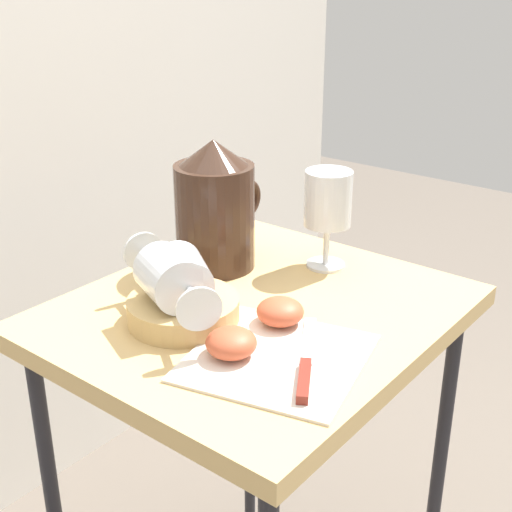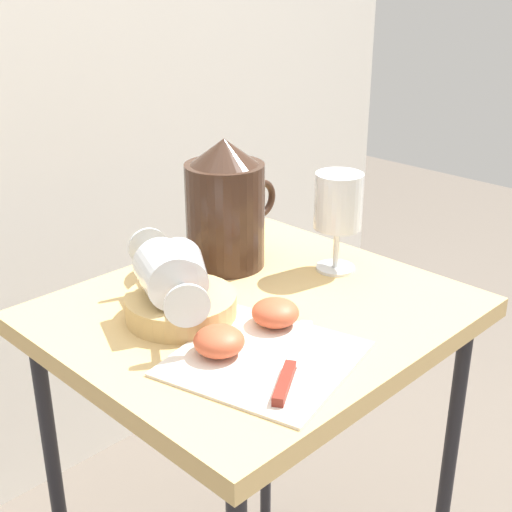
# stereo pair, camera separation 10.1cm
# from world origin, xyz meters

# --- Properties ---
(curtain_drape) EXTENTS (2.40, 0.03, 1.94)m
(curtain_drape) POSITION_xyz_m (0.00, 0.69, 0.97)
(curtain_drape) COLOR silver
(curtain_drape) RESTS_ON ground_plane
(table) EXTENTS (0.57, 0.51, 0.71)m
(table) POSITION_xyz_m (0.00, 0.00, 0.64)
(table) COLOR tan
(table) RESTS_ON ground_plane
(linen_napkin) EXTENTS (0.26, 0.26, 0.00)m
(linen_napkin) POSITION_xyz_m (-0.10, -0.11, 0.71)
(linen_napkin) COLOR silver
(linen_napkin) RESTS_ON table
(basket_tray) EXTENTS (0.16, 0.16, 0.03)m
(basket_tray) POSITION_xyz_m (-0.10, 0.05, 0.73)
(basket_tray) COLOR tan
(basket_tray) RESTS_ON table
(pitcher) EXTENTS (0.18, 0.13, 0.21)m
(pitcher) POSITION_xyz_m (0.07, 0.14, 0.80)
(pitcher) COLOR #382319
(pitcher) RESTS_ON table
(wine_glass_upright) EXTENTS (0.08, 0.08, 0.16)m
(wine_glass_upright) POSITION_xyz_m (0.19, 0.00, 0.82)
(wine_glass_upright) COLOR silver
(wine_glass_upright) RESTS_ON table
(wine_glass_tipped_near) EXTENTS (0.12, 0.16, 0.08)m
(wine_glass_tipped_near) POSITION_xyz_m (-0.12, 0.06, 0.78)
(wine_glass_tipped_near) COLOR silver
(wine_glass_tipped_near) RESTS_ON basket_tray
(wine_glass_tipped_far) EXTENTS (0.14, 0.16, 0.07)m
(wine_glass_tipped_far) POSITION_xyz_m (-0.10, 0.05, 0.78)
(wine_glass_tipped_far) COLOR silver
(wine_glass_tipped_far) RESTS_ON basket_tray
(apple_half_left) EXTENTS (0.07, 0.07, 0.04)m
(apple_half_left) POSITION_xyz_m (-0.13, -0.07, 0.73)
(apple_half_left) COLOR #C15133
(apple_half_left) RESTS_ON linen_napkin
(apple_half_right) EXTENTS (0.07, 0.07, 0.04)m
(apple_half_right) POSITION_xyz_m (-0.03, -0.06, 0.73)
(apple_half_right) COLOR #C15133
(apple_half_right) RESTS_ON linen_napkin
(knife) EXTENTS (0.18, 0.12, 0.01)m
(knife) POSITION_xyz_m (-0.11, -0.16, 0.72)
(knife) COLOR silver
(knife) RESTS_ON linen_napkin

